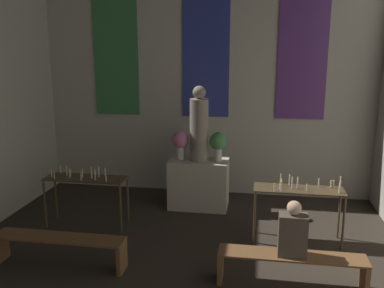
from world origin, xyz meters
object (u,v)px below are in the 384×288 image
flower_vase_right (218,143)px  pew_back_left (59,245)px  person_seated (293,232)px  candle_rack_left (86,184)px  pew_back_right (291,263)px  altar (199,183)px  statue (199,126)px  candle_rack_right (299,195)px  flower_vase_left (180,141)px

flower_vase_right → pew_back_left: bearing=-127.0°
flower_vase_right → person_seated: flower_vase_right is taller
candle_rack_left → pew_back_left: candle_rack_left is taller
pew_back_left → person_seated: bearing=-0.0°
candle_rack_left → pew_back_right: (3.37, -1.39, -0.44)m
candle_rack_left → person_seated: 3.64m
altar → flower_vase_right: (0.36, 0.00, 0.82)m
altar → statue: bearing=90.0°
altar → pew_back_right: 3.05m
altar → pew_back_left: bearing=-121.6°
pew_back_left → pew_back_right: 3.20m
candle_rack_left → flower_vase_right: bearing=29.6°
altar → person_seated: person_seated is taller
candle_rack_right → candle_rack_left: bearing=-180.0°
candle_rack_left → flower_vase_left: bearing=40.7°
candle_rack_right → pew_back_right: candle_rack_right is taller
candle_rack_right → flower_vase_left: bearing=150.5°
candle_rack_left → person_seated: person_seated is taller
flower_vase_right → candle_rack_right: flower_vase_right is taller
flower_vase_right → candle_rack_right: bearing=-40.6°
statue → candle_rack_right: bearing=-34.3°
statue → person_seated: statue is taller
statue → pew_back_right: bearing=-58.4°
candle_rack_right → pew_back_left: (-3.37, -1.39, -0.44)m
flower_vase_left → pew_back_left: flower_vase_left is taller
candle_rack_left → altar: bearing=34.4°
statue → candle_rack_left: bearing=-145.6°
altar → person_seated: (1.60, -2.60, 0.29)m
flower_vase_left → altar: bearing=0.0°
flower_vase_left → flower_vase_right: size_ratio=1.00×
pew_back_right → person_seated: size_ratio=2.58×
statue → altar: bearing=-90.0°
flower_vase_right → pew_back_left: flower_vase_right is taller
flower_vase_left → pew_back_left: bearing=-115.4°
pew_back_left → pew_back_right: same height
statue → flower_vase_left: 0.47m
candle_rack_right → pew_back_right: 1.47m
altar → flower_vase_left: flower_vase_left is taller
flower_vase_left → person_seated: size_ratio=0.75×
altar → pew_back_left: 3.05m
flower_vase_right → pew_back_right: flower_vase_right is taller
statue → flower_vase_right: size_ratio=2.57×
pew_back_left → candle_rack_left: bearing=97.1°
altar → flower_vase_left: (-0.36, 0.00, 0.82)m
flower_vase_left → statue: bearing=0.0°
statue → pew_back_right: 3.30m
statue → flower_vase_left: statue is taller
candle_rack_left → statue: bearing=34.4°
altar → candle_rack_left: (-1.77, -1.21, 0.29)m
flower_vase_left → candle_rack_left: (-1.41, -1.21, -0.53)m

